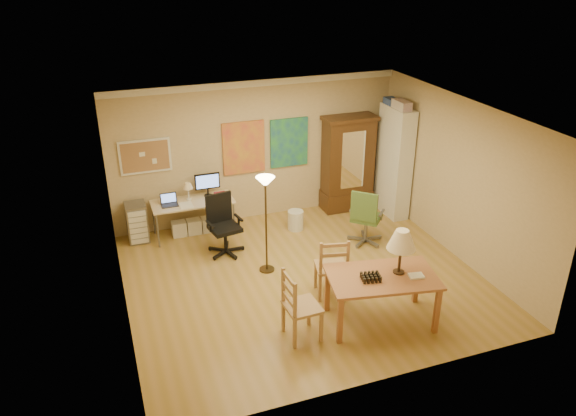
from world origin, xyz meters
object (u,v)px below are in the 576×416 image
object	(u,v)px
dining_table	(389,266)
bookshelf	(394,162)
office_chair_black	(225,238)
armoire	(347,169)
computer_desk	(195,213)
office_chair_green	(365,229)

from	to	relation	value
dining_table	bookshelf	distance (m)	3.65
office_chair_black	armoire	size ratio (longest dim) A/B	0.55
computer_desk	office_chair_black	size ratio (longest dim) A/B	1.40
armoire	bookshelf	bearing A→B (deg)	-34.11
bookshelf	dining_table	bearing A→B (deg)	-120.39
dining_table	office_chair_black	world-z (taller)	dining_table
office_chair_black	computer_desk	bearing A→B (deg)	110.88
dining_table	armoire	size ratio (longest dim) A/B	0.85
dining_table	office_chair_black	bearing A→B (deg)	122.04
office_chair_green	bookshelf	size ratio (longest dim) A/B	0.49
office_chair_green	computer_desk	bearing A→B (deg)	153.31
dining_table	office_chair_green	xyz separation A→B (m)	(0.77, 2.16, -0.61)
office_chair_green	armoire	distance (m)	1.62
armoire	bookshelf	xyz separation A→B (m)	(0.74, -0.50, 0.24)
office_chair_black	armoire	xyz separation A→B (m)	(2.78, 0.97, 0.55)
computer_desk	office_chair_black	world-z (taller)	computer_desk
office_chair_black	office_chair_green	size ratio (longest dim) A/B	1.00
office_chair_green	dining_table	bearing A→B (deg)	-109.70
office_chair_black	bookshelf	xyz separation A→B (m)	(3.52, 0.47, 0.79)
dining_table	bookshelf	xyz separation A→B (m)	(1.85, 3.15, 0.18)
armoire	dining_table	bearing A→B (deg)	-106.79
office_chair_black	bookshelf	world-z (taller)	bookshelf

